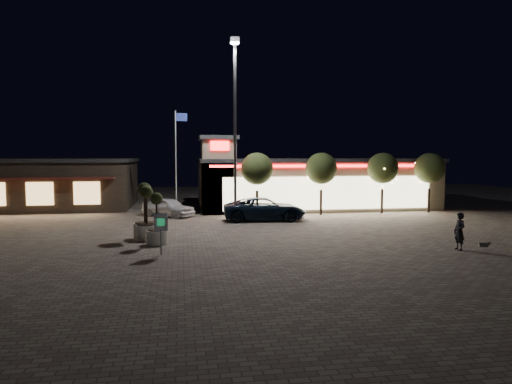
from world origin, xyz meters
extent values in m
plane|color=#6E6559|center=(0.00, 0.00, 0.00)|extent=(90.00, 90.00, 0.00)
cube|color=gray|center=(10.00, 16.00, 2.00)|extent=(20.00, 8.00, 4.00)
cube|color=#262628|center=(10.00, 16.00, 4.15)|extent=(20.40, 8.40, 0.30)
cube|color=#FFF0BF|center=(10.00, 11.95, 1.60)|extent=(17.00, 0.12, 2.60)
cube|color=red|center=(10.00, 11.92, 3.75)|extent=(19.00, 0.10, 0.18)
cube|color=gray|center=(1.30, 13.30, 2.90)|extent=(2.60, 2.60, 5.80)
cube|color=#262628|center=(1.30, 13.30, 5.95)|extent=(3.00, 3.00, 0.30)
cube|color=red|center=(1.30, 11.95, 5.30)|extent=(1.40, 0.10, 0.70)
cube|color=#382D23|center=(-14.00, 20.00, 2.00)|extent=(16.00, 10.00, 4.00)
cube|color=#262628|center=(-14.00, 20.00, 4.15)|extent=(16.40, 10.40, 0.30)
cube|color=#591E19|center=(-14.00, 14.60, 2.80)|extent=(14.40, 0.80, 0.15)
cube|color=#FFC572|center=(-12.50, 14.95, 1.60)|extent=(2.00, 0.12, 1.80)
cube|color=#FFC572|center=(-9.00, 14.95, 1.60)|extent=(2.00, 0.12, 1.80)
cylinder|color=gray|center=(2.00, 8.00, 6.00)|extent=(0.20, 0.20, 12.00)
cube|color=gray|center=(2.00, 8.00, 12.20)|extent=(0.60, 0.40, 0.35)
cube|color=white|center=(2.00, 8.00, 12.00)|extent=(0.45, 0.30, 0.08)
cylinder|color=white|center=(-2.00, 13.00, 4.00)|extent=(0.10, 0.10, 8.00)
cube|color=navy|center=(-1.55, 13.00, 7.50)|extent=(0.90, 0.04, 0.60)
cylinder|color=#332319|center=(4.00, 11.00, 0.96)|extent=(0.20, 0.20, 1.92)
sphere|color=#2D3819|center=(4.00, 11.00, 3.58)|extent=(2.42, 2.42, 2.42)
cylinder|color=#332319|center=(9.00, 11.00, 0.96)|extent=(0.20, 0.20, 1.92)
sphere|color=#2D3819|center=(9.00, 11.00, 3.58)|extent=(2.42, 2.42, 2.42)
cylinder|color=#332319|center=(14.00, 11.00, 0.96)|extent=(0.20, 0.20, 1.92)
sphere|color=#2D3819|center=(14.00, 11.00, 3.58)|extent=(2.42, 2.42, 2.42)
cylinder|color=#332319|center=(18.00, 11.00, 0.96)|extent=(0.20, 0.20, 1.92)
sphere|color=#2D3819|center=(18.00, 11.00, 3.58)|extent=(2.42, 2.42, 2.42)
imported|color=black|center=(4.18, 8.69, 0.81)|extent=(5.98, 3.06, 1.62)
imported|color=silver|center=(-2.60, 11.84, 0.72)|extent=(4.32, 3.96, 1.43)
imported|color=black|center=(11.56, -2.87, 0.91)|extent=(0.48, 0.69, 1.82)
cube|color=#59514C|center=(12.74, -3.04, 0.25)|extent=(0.43, 0.27, 0.21)
sphere|color=#59514C|center=(12.96, -3.10, 0.34)|extent=(0.19, 0.19, 0.19)
cylinder|color=white|center=(-3.49, 2.42, 0.40)|extent=(1.20, 1.20, 0.80)
cylinder|color=black|center=(-3.49, 2.42, 0.82)|extent=(1.04, 1.04, 0.06)
cylinder|color=#332319|center=(-3.49, 2.42, 1.75)|extent=(0.10, 0.10, 1.80)
sphere|color=#2D3819|center=(-3.49, 2.42, 2.60)|extent=(0.70, 0.70, 0.70)
cylinder|color=white|center=(-2.89, 1.00, 0.36)|extent=(1.09, 1.09, 0.73)
cylinder|color=black|center=(-2.89, 1.00, 0.74)|extent=(0.94, 0.94, 0.05)
cylinder|color=#332319|center=(-2.89, 1.00, 1.59)|extent=(0.09, 0.09, 1.63)
sphere|color=#2D3819|center=(-2.89, 1.00, 2.36)|extent=(0.64, 0.64, 0.64)
cylinder|color=white|center=(-3.62, 2.81, 0.42)|extent=(1.26, 1.26, 0.84)
cylinder|color=black|center=(-3.62, 2.81, 0.86)|extent=(1.09, 1.09, 0.06)
cylinder|color=#332319|center=(-3.62, 2.81, 1.83)|extent=(0.10, 0.10, 1.88)
sphere|color=#2D3819|center=(-3.62, 2.81, 2.72)|extent=(0.73, 0.73, 0.73)
cylinder|color=gray|center=(-2.57, -1.57, 0.58)|extent=(0.08, 0.08, 1.17)
cube|color=white|center=(-2.57, -1.57, 1.51)|extent=(0.64, 0.10, 0.83)
cube|color=#19984F|center=(-2.57, -1.61, 1.51)|extent=(0.34, 0.04, 0.34)
camera|label=1|loc=(-1.64, -22.68, 4.52)|focal=32.00mm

